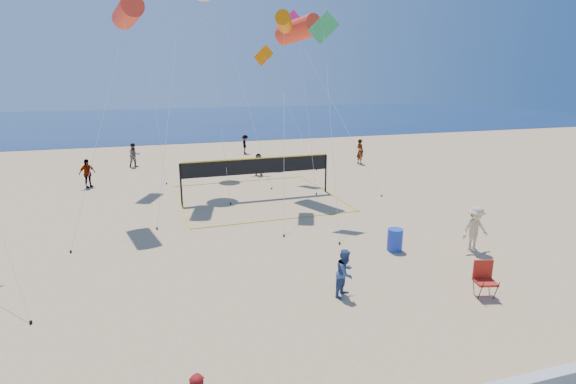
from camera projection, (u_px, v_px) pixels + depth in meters
name	position (u px, v px, depth m)	size (l,w,h in m)	color
ground	(322.00, 351.00, 11.44)	(120.00, 120.00, 0.00)	tan
ocean	(174.00, 120.00, 68.73)	(140.00, 50.00, 0.03)	navy
bystander_a	(345.00, 273.00, 14.16)	(0.76, 0.59, 1.56)	#344D82
bystander_b	(475.00, 229.00, 17.73)	(1.19, 0.68, 1.84)	#D4B78D
far_person_0	(87.00, 173.00, 27.75)	(1.05, 0.44, 1.80)	gray
far_person_1	(259.00, 164.00, 31.16)	(1.43, 0.45, 1.54)	gray
far_person_2	(360.00, 151.00, 35.18)	(0.71, 0.47, 1.95)	gray
far_person_3	(134.00, 155.00, 33.94)	(0.88, 0.68, 1.80)	gray
far_person_4	(245.00, 144.00, 39.78)	(1.06, 0.61, 1.64)	gray
camp_chair	(484.00, 276.00, 14.18)	(0.74, 0.87, 1.28)	#A91F13
trash_barrel	(395.00, 240.00, 17.90)	(0.60, 0.60, 0.90)	#1C3ABA
volleyball_net	(257.00, 171.00, 25.27)	(8.90, 8.75, 2.31)	black
kite_0	(128.00, 12.00, 20.52)	(3.62, 6.14, 10.27)	red
kite_2	(284.00, 22.00, 23.08)	(2.53, 6.95, 9.97)	orange
kite_4	(325.00, 40.00, 20.97)	(1.80, 5.11, 9.72)	green
kite_5	(296.00, 33.00, 29.10)	(3.99, 7.90, 10.88)	#DF1A8B
kite_9	(267.00, 62.00, 33.49)	(3.78, 3.96, 9.00)	orange
kite_10	(298.00, 30.00, 25.07)	(2.20, 3.08, 10.02)	red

